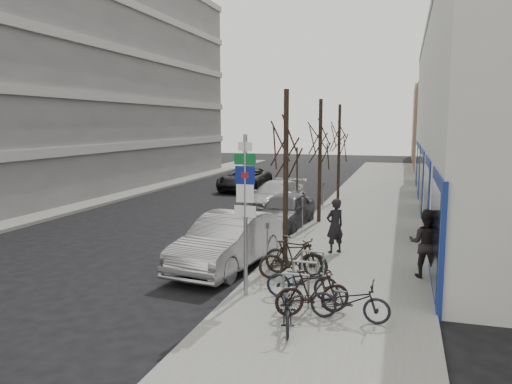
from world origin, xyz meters
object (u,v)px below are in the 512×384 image
Objects in this scene: tree_mid at (320,132)px; parked_car_mid at (285,210)px; bike_rack at (305,273)px; parked_car_back at (276,196)px; pedestrian_far at (426,243)px; meter_mid at (302,209)px; bike_far_curb at (350,297)px; lane_car at (245,179)px; pedestrian_near at (335,226)px; bike_near_left at (288,304)px; parked_car_front at (228,241)px; bike_mid_inner at (296,256)px; bike_mid_curb at (302,277)px; bike_far_inner at (291,259)px; meter_front at (267,238)px; highway_sign_pole at (245,205)px; tree_far at (339,130)px; bike_near_right at (313,292)px; meter_back at (323,192)px; tree_near at (286,135)px.

parked_car_mid is at bearing -140.33° from tree_mid.
bike_rack is 0.51× the size of parked_car_mid.
pedestrian_far is (7.00, -10.38, 0.40)m from parked_car_back.
meter_mid is 9.91m from bike_far_curb.
parked_car_back is at bearing -58.86° from lane_car.
pedestrian_near is (0.19, 4.21, 0.41)m from bike_rack.
bike_near_left is at bearing -80.38° from meter_mid.
bike_near_left is 0.33× the size of parked_car_front.
bike_near_left is at bearing -161.14° from bike_mid_inner.
bike_mid_curb is 1.67m from bike_far_curb.
bike_far_inner is at bearing 33.55° from pedestrian_near.
lane_car reaches higher than meter_front.
highway_sign_pole reaches higher than parked_car_back.
bike_far_curb is at bearing -33.65° from parked_car_front.
bike_near_right is (1.66, -17.34, -3.41)m from tree_far.
bike_far_curb is 10.60m from parked_car_mid.
bike_near_right reaches higher than bike_rack.
tree_far is 3.13× the size of bike_far_curb.
meter_front is at bearing 95.53° from bike_near_left.
parked_car_mid reaches higher than lane_car.
bike_mid_inner is (1.14, -6.61, -0.18)m from meter_mid.
bike_mid_curb is 0.35× the size of parked_car_front.
highway_sign_pole is 9.17m from parked_car_mid.
parked_car_front is 1.00× the size of parked_car_back.
tree_mid is at bearing -83.58° from meter_back.
meter_front is (-0.45, -0.50, -3.19)m from tree_near.
tree_mid is 2.79× the size of pedestrian_far.
tree_near is 2.98× the size of bike_far_inner.
meter_mid is 0.25× the size of parked_car_back.
bike_near_right is at bearing -72.33° from bike_rack.
bike_mid_inner is (1.14, -1.11, -0.18)m from meter_front.
bike_mid_inner is at bearing 27.60° from pedestrian_far.
tree_mid is at bearing 14.40° from bike_mid_inner.
meter_back is (-1.65, 13.40, 0.26)m from bike_rack.
bike_far_curb is 4.18m from pedestrian_far.
parked_car_front is at bearing -102.36° from tree_mid.
bike_near_right is (2.11, -9.34, -0.23)m from meter_mid.
tree_far is (0.20, 16.51, 1.65)m from highway_sign_pole.
bike_near_right is 2.89m from bike_mid_inner.
bike_mid_curb is at bearing 52.41° from bike_far_curb.
bike_mid_curb is 1.64m from bike_far_inner.
meter_mid is 0.69× the size of bike_far_inner.
bike_mid_inner is (-0.51, 1.29, 0.08)m from bike_rack.
bike_rack is at bearing -85.68° from tree_far.
bike_far_inner reaches higher than bike_near_left.
tree_mid is at bearing 97.28° from bike_rack.
pedestrian_far is (10.92, -17.26, 0.38)m from lane_car.
parked_car_back reaches higher than bike_rack.
meter_back is 0.69× the size of bike_far_inner.
bike_far_curb is at bearing -132.30° from bike_mid_curb.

